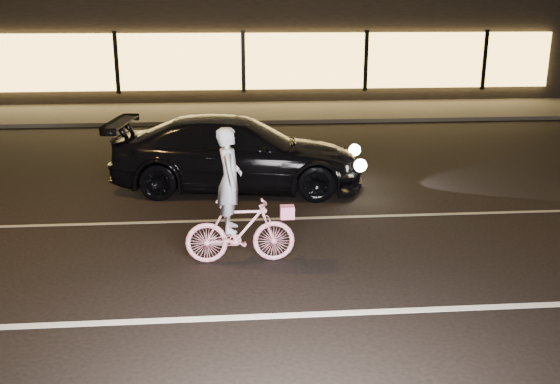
{
  "coord_description": "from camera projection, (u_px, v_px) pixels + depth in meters",
  "views": [
    {
      "loc": [
        -0.64,
        -8.11,
        3.51
      ],
      "look_at": [
        0.11,
        0.6,
        0.9
      ],
      "focal_mm": 40.0,
      "sensor_mm": 36.0,
      "label": 1
    }
  ],
  "objects": [
    {
      "name": "storefront",
      "position": [
        240.0,
        40.0,
        26.3
      ],
      "size": [
        25.4,
        8.42,
        4.2
      ],
      "color": "black",
      "rests_on": "ground"
    },
    {
      "name": "ground",
      "position": [
        276.0,
        265.0,
        8.8
      ],
      "size": [
        90.0,
        90.0,
        0.0
      ],
      "primitive_type": "plane",
      "color": "black",
      "rests_on": "ground"
    },
    {
      "name": "lane_stripe_far",
      "position": [
        267.0,
        219.0,
        10.71
      ],
      "size": [
        60.0,
        0.1,
        0.01
      ],
      "primitive_type": "cube",
      "color": "gray",
      "rests_on": "ground"
    },
    {
      "name": "cyclist",
      "position": [
        237.0,
        216.0,
        8.73
      ],
      "size": [
        1.56,
        0.54,
        1.96
      ],
      "rotation": [
        0.0,
        0.0,
        1.57
      ],
      "color": "#FF3269",
      "rests_on": "ground"
    },
    {
      "name": "sidewalk",
      "position": [
        246.0,
        112.0,
        21.2
      ],
      "size": [
        30.0,
        4.0,
        0.12
      ],
      "primitive_type": "cube",
      "color": "#383533",
      "rests_on": "ground"
    },
    {
      "name": "lane_stripe_near",
      "position": [
        286.0,
        315.0,
        7.37
      ],
      "size": [
        60.0,
        0.12,
        0.01
      ],
      "primitive_type": "cube",
      "color": "silver",
      "rests_on": "ground"
    },
    {
      "name": "sedan",
      "position": [
        238.0,
        153.0,
        12.34
      ],
      "size": [
        5.15,
        2.59,
        1.44
      ],
      "rotation": [
        0.0,
        0.0,
        1.45
      ],
      "color": "black",
      "rests_on": "ground"
    }
  ]
}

